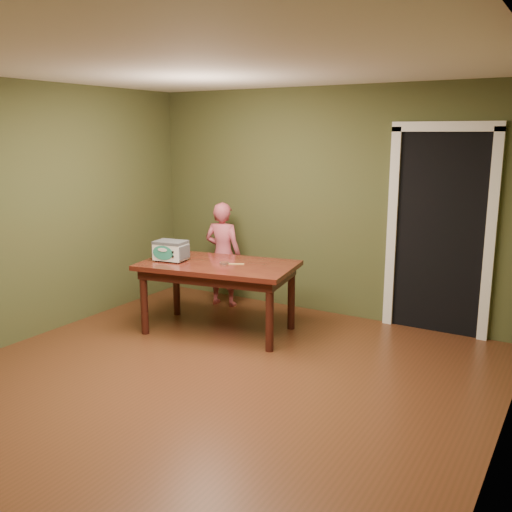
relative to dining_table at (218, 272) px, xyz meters
The scene contains 8 objects.
floor 1.59m from the dining_table, 62.26° to the right, with size 5.00×5.00×0.00m, color #522917.
room_shell 1.80m from the dining_table, 62.26° to the right, with size 4.52×5.02×2.61m.
doorway 2.51m from the dining_table, 37.10° to the left, with size 1.10×0.66×2.25m.
dining_table is the anchor object (origin of this frame).
toy_oven 0.57m from the dining_table, 162.22° to the right, with size 0.37×0.28×0.22m.
baking_pan 0.14m from the dining_table, ahead, with size 0.10×0.10×0.02m.
spatula 0.22m from the dining_table, 13.71° to the left, with size 0.18×0.03×0.01m, color tan.
child 0.97m from the dining_table, 121.11° to the left, with size 0.47×0.31×1.28m, color #BF4E5E.
Camera 1 is at (2.65, -3.51, 2.09)m, focal length 40.00 mm.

